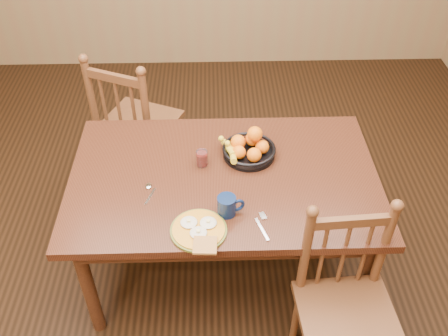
{
  "coord_description": "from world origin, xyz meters",
  "views": [
    {
      "loc": [
        -0.05,
        -1.91,
        2.49
      ],
      "look_at": [
        0.0,
        0.0,
        0.8
      ],
      "focal_mm": 40.0,
      "sensor_mm": 36.0,
      "label": 1
    }
  ],
  "objects_px": {
    "chair_far": "(136,124)",
    "breakfast_plate": "(199,230)",
    "fruit_bowl": "(248,148)",
    "coffee_mug": "(228,205)",
    "dining_table": "(224,187)",
    "chair_near": "(346,307)"
  },
  "relations": [
    {
      "from": "dining_table",
      "to": "coffee_mug",
      "type": "distance_m",
      "value": 0.3
    },
    {
      "from": "chair_far",
      "to": "coffee_mug",
      "type": "xyz_separation_m",
      "value": [
        0.58,
        -1.06,
        0.3
      ]
    },
    {
      "from": "chair_near",
      "to": "breakfast_plate",
      "type": "bearing_deg",
      "value": 156.64
    },
    {
      "from": "chair_far",
      "to": "chair_near",
      "type": "bearing_deg",
      "value": 151.71
    },
    {
      "from": "dining_table",
      "to": "coffee_mug",
      "type": "xyz_separation_m",
      "value": [
        0.01,
        -0.27,
        0.14
      ]
    },
    {
      "from": "chair_near",
      "to": "breakfast_plate",
      "type": "xyz_separation_m",
      "value": [
        -0.67,
        0.24,
        0.29
      ]
    },
    {
      "from": "chair_far",
      "to": "breakfast_plate",
      "type": "height_order",
      "value": "chair_far"
    },
    {
      "from": "dining_table",
      "to": "chair_near",
      "type": "xyz_separation_m",
      "value": [
        0.55,
        -0.62,
        -0.19
      ]
    },
    {
      "from": "fruit_bowl",
      "to": "coffee_mug",
      "type": "bearing_deg",
      "value": -106.37
    },
    {
      "from": "chair_near",
      "to": "coffee_mug",
      "type": "xyz_separation_m",
      "value": [
        -0.54,
        0.36,
        0.32
      ]
    },
    {
      "from": "chair_near",
      "to": "breakfast_plate",
      "type": "height_order",
      "value": "chair_near"
    },
    {
      "from": "dining_table",
      "to": "coffee_mug",
      "type": "relative_size",
      "value": 11.98
    },
    {
      "from": "breakfast_plate",
      "to": "dining_table",
      "type": "bearing_deg",
      "value": 71.95
    },
    {
      "from": "chair_far",
      "to": "breakfast_plate",
      "type": "relative_size",
      "value": 3.57
    },
    {
      "from": "breakfast_plate",
      "to": "coffee_mug",
      "type": "xyz_separation_m",
      "value": [
        0.14,
        0.12,
        0.04
      ]
    },
    {
      "from": "chair_far",
      "to": "breakfast_plate",
      "type": "distance_m",
      "value": 1.29
    },
    {
      "from": "chair_near",
      "to": "breakfast_plate",
      "type": "distance_m",
      "value": 0.77
    },
    {
      "from": "chair_far",
      "to": "breakfast_plate",
      "type": "xyz_separation_m",
      "value": [
        0.44,
        -1.18,
        0.26
      ]
    },
    {
      "from": "dining_table",
      "to": "breakfast_plate",
      "type": "xyz_separation_m",
      "value": [
        -0.13,
        -0.39,
        0.1
      ]
    },
    {
      "from": "chair_near",
      "to": "fruit_bowl",
      "type": "distance_m",
      "value": 0.94
    },
    {
      "from": "dining_table",
      "to": "breakfast_plate",
      "type": "distance_m",
      "value": 0.42
    },
    {
      "from": "chair_far",
      "to": "fruit_bowl",
      "type": "height_order",
      "value": "chair_far"
    }
  ]
}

